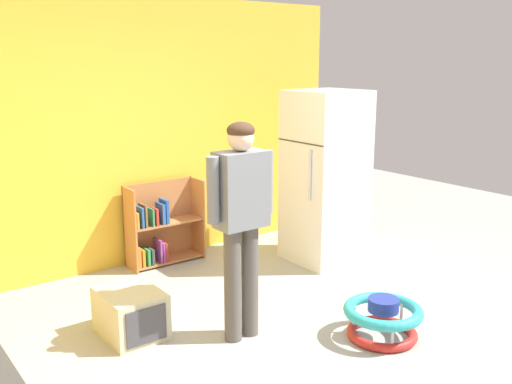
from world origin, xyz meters
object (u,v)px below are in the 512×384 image
Objects in this scene: refrigerator at (325,177)px; pet_carrier at (131,313)px; bookshelf at (160,229)px; baby_walker at (383,318)px; standing_person at (241,212)px.

refrigerator is 2.52m from pet_carrier.
bookshelf reaches higher than baby_walker.
baby_walker is (0.58, -2.51, -0.21)m from bookshelf.
pet_carrier is at bearing 141.19° from standing_person.
bookshelf is 1.97m from standing_person.
refrigerator is 1.07× the size of standing_person.
standing_person is at bearing -98.33° from bookshelf.
refrigerator is at bearing 61.21° from baby_walker.
baby_walker is 1.09× the size of pet_carrier.
bookshelf is 2.58m from baby_walker.
baby_walker is (0.85, -0.66, -0.84)m from standing_person.
pet_carrier is (-1.52, 1.20, 0.02)m from baby_walker.
refrigerator reaches higher than bookshelf.
bookshelf is at bearing 54.40° from pet_carrier.
baby_walker is (-0.87, -1.58, -0.73)m from refrigerator.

